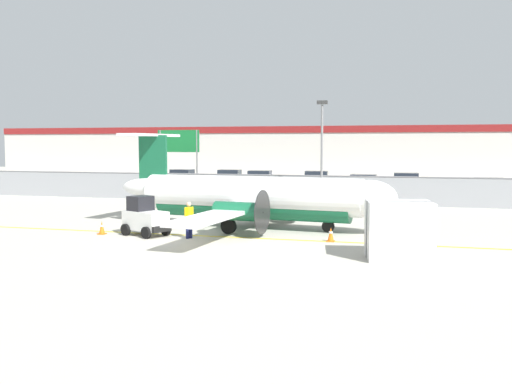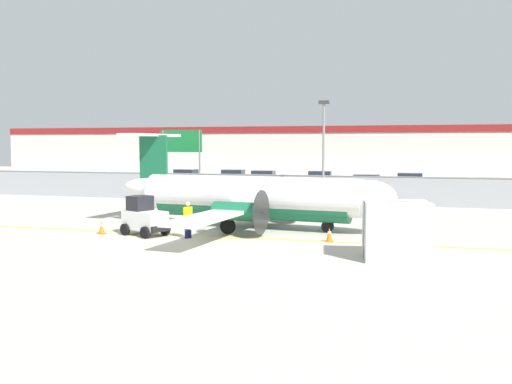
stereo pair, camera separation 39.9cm
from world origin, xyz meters
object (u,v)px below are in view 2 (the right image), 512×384
at_px(parked_car_6, 495,188).
at_px(apron_light_pole, 324,145).
at_px(baggage_tug, 144,217).
at_px(cargo_container, 396,230).
at_px(ground_crew_worker, 188,218).
at_px(traffic_cone_far_left, 151,223).
at_px(commuter_airplane, 256,198).
at_px(traffic_cone_far_right, 102,228).
at_px(parked_car_2, 264,178).
at_px(parked_car_3, 321,179).
at_px(parked_car_5, 411,182).
at_px(traffic_cone_near_left, 329,235).
at_px(parked_car_0, 187,177).
at_px(traffic_cone_near_right, 385,223).
at_px(parked_car_4, 365,184).
at_px(parked_car_1, 232,177).

height_order(parked_car_6, apron_light_pole, apron_light_pole).
xyz_separation_m(baggage_tug, cargo_container, (11.82, -2.55, 0.24)).
xyz_separation_m(ground_crew_worker, traffic_cone_far_left, (-2.93, 2.16, -0.64)).
bearing_deg(commuter_airplane, baggage_tug, -135.42).
xyz_separation_m(baggage_tug, parked_car_6, (18.44, 23.53, 0.04)).
bearing_deg(traffic_cone_far_right, parked_car_2, 90.26).
relative_size(parked_car_3, parked_car_5, 1.01).
relative_size(traffic_cone_near_left, traffic_cone_far_left, 1.00).
relative_size(traffic_cone_near_left, parked_car_0, 0.15).
bearing_deg(baggage_tug, traffic_cone_near_right, 49.11).
bearing_deg(parked_car_4, parked_car_5, -134.14).
height_order(traffic_cone_far_right, parked_car_6, parked_car_6).
distance_m(traffic_cone_far_left, parked_car_1, 30.49).
height_order(traffic_cone_far_right, parked_car_5, parked_car_5).
bearing_deg(parked_car_4, commuter_airplane, 82.44).
distance_m(parked_car_1, parked_car_3, 9.46).
distance_m(parked_car_0, parked_car_1, 4.86).
xyz_separation_m(commuter_airplane, parked_car_5, (7.45, 26.20, -0.71)).
distance_m(cargo_container, traffic_cone_far_right, 14.20).
xyz_separation_m(traffic_cone_near_left, traffic_cone_near_right, (2.16, 4.54, 0.00)).
bearing_deg(baggage_tug, traffic_cone_near_left, 27.88).
height_order(traffic_cone_near_right, parked_car_6, parked_car_6).
xyz_separation_m(traffic_cone_near_right, parked_car_2, (-13.29, 25.69, 0.58)).
relative_size(parked_car_0, apron_light_pole, 0.59).
relative_size(traffic_cone_near_left, parked_car_2, 0.15).
relative_size(parked_car_5, apron_light_pole, 0.58).
bearing_deg(baggage_tug, ground_crew_worker, 18.20).
xyz_separation_m(traffic_cone_near_left, apron_light_pole, (-2.42, 13.18, 3.99)).
height_order(baggage_tug, parked_car_1, baggage_tug).
xyz_separation_m(parked_car_4, parked_car_6, (10.29, -2.58, 0.00)).
bearing_deg(parked_car_0, parked_car_6, -10.29).
bearing_deg(commuter_airplane, apron_light_pole, 85.44).
bearing_deg(parked_car_3, traffic_cone_near_left, -83.42).
bearing_deg(parked_car_6, parked_car_5, 132.41).
relative_size(parked_car_1, parked_car_6, 0.98).
bearing_deg(parked_car_4, parked_car_0, -13.45).
distance_m(parked_car_0, parked_car_6, 30.33).
distance_m(traffic_cone_near_left, parked_car_3, 31.30).
distance_m(parked_car_6, apron_light_pole, 15.87).
distance_m(commuter_airplane, apron_light_pole, 10.67).
distance_m(parked_car_5, apron_light_pole, 17.33).
distance_m(cargo_container, parked_car_5, 32.37).
relative_size(parked_car_1, parked_car_3, 0.98).
bearing_deg(apron_light_pole, parked_car_0, 134.73).
xyz_separation_m(commuter_airplane, parked_car_3, (-1.16, 27.79, -0.71)).
relative_size(cargo_container, parked_car_4, 0.64).
xyz_separation_m(commuter_airplane, parked_car_6, (13.92, 19.91, -0.71)).
distance_m(traffic_cone_near_right, parked_car_3, 27.36).
bearing_deg(parked_car_4, parked_car_2, -22.69).
bearing_deg(parked_car_3, baggage_tug, -99.56).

